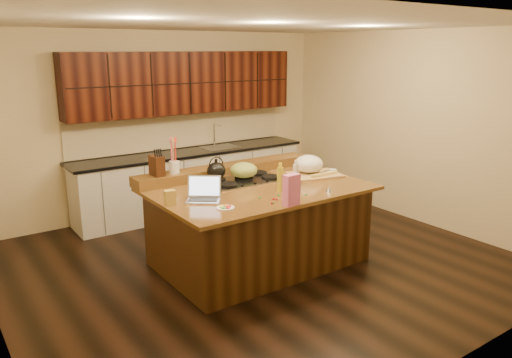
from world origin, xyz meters
TOP-DOWN VIEW (x-y plane):
  - room at (0.00, 0.00)m, footprint 5.52×5.02m
  - island at (0.00, 0.00)m, footprint 2.40×1.60m
  - back_ledge at (0.00, 0.70)m, footprint 2.40×0.30m
  - cooktop at (0.00, 0.30)m, footprint 0.92×0.52m
  - back_counter at (0.30, 2.23)m, footprint 3.70×0.66m
  - kettle at (-0.30, 0.43)m, footprint 0.26×0.26m
  - green_bowl at (0.00, 0.30)m, footprint 0.40×0.40m
  - laptop at (-0.76, -0.08)m, footprint 0.44×0.43m
  - oil_bottle at (0.09, -0.29)m, footprint 0.07×0.07m
  - vinegar_bottle at (0.37, -0.21)m, footprint 0.07×0.07m
  - wooden_tray at (0.84, 0.08)m, footprint 0.70×0.58m
  - ramekin_a at (0.95, 0.10)m, footprint 0.11×0.11m
  - ramekin_b at (1.15, -0.00)m, footprint 0.11×0.11m
  - ramekin_c at (1.01, 0.31)m, footprint 0.11×0.11m
  - strainer_bowl at (1.08, 0.43)m, footprint 0.25×0.25m
  - kitchen_timer at (0.51, -0.62)m, footprint 0.10×0.10m
  - pink_bag at (-0.13, -0.74)m, footprint 0.18×0.10m
  - candy_plate at (-0.72, -0.46)m, footprint 0.23×0.23m
  - package_box at (-1.12, -0.04)m, footprint 0.12×0.09m
  - utensil_crock at (-0.71, 0.70)m, footprint 0.15×0.15m
  - knife_block at (-0.92, 0.70)m, footprint 0.13×0.20m
  - gumdrop_0 at (-0.15, -0.54)m, footprint 0.02×0.02m
  - gumdrop_1 at (0.22, -0.57)m, footprint 0.02×0.02m
  - gumdrop_2 at (-0.03, -0.51)m, footprint 0.02×0.02m
  - gumdrop_3 at (-0.26, -0.62)m, footprint 0.02×0.02m
  - gumdrop_4 at (-0.16, -0.50)m, footprint 0.02×0.02m
  - gumdrop_5 at (-0.04, -0.42)m, footprint 0.02×0.02m
  - gumdrop_6 at (-0.16, -0.50)m, footprint 0.02×0.02m
  - gumdrop_7 at (0.10, -0.39)m, footprint 0.02×0.02m
  - gumdrop_8 at (0.23, -0.44)m, footprint 0.02×0.02m
  - gumdrop_9 at (-0.01, -0.51)m, footprint 0.02×0.02m
  - gumdrop_10 at (-0.27, -0.61)m, footprint 0.02×0.02m
  - gumdrop_11 at (-0.26, -0.38)m, footprint 0.02×0.02m
  - gumdrop_12 at (0.06, -0.53)m, footprint 0.02×0.02m

SIDE VIEW (x-z plane):
  - island at x=0.00m, z-range 0.00..0.92m
  - candy_plate at x=-0.72m, z-range 0.92..0.93m
  - gumdrop_0 at x=-0.15m, z-range 0.92..0.94m
  - gumdrop_1 at x=0.22m, z-range 0.92..0.94m
  - gumdrop_2 at x=-0.03m, z-range 0.92..0.94m
  - gumdrop_3 at x=-0.26m, z-range 0.92..0.94m
  - gumdrop_4 at x=-0.16m, z-range 0.92..0.94m
  - gumdrop_5 at x=-0.04m, z-range 0.92..0.94m
  - gumdrop_6 at x=-0.16m, z-range 0.92..0.94m
  - gumdrop_7 at x=0.10m, z-range 0.92..0.94m
  - gumdrop_8 at x=0.23m, z-range 0.92..0.94m
  - gumdrop_9 at x=-0.01m, z-range 0.92..0.94m
  - gumdrop_10 at x=-0.27m, z-range 0.92..0.94m
  - gumdrop_11 at x=-0.26m, z-range 0.92..0.94m
  - gumdrop_12 at x=0.06m, z-range 0.92..0.94m
  - cooktop at x=0.00m, z-range 0.91..0.96m
  - ramekin_a at x=0.95m, z-range 0.92..0.96m
  - ramekin_b at x=1.15m, z-range 0.92..0.96m
  - ramekin_c at x=1.01m, z-range 0.92..0.96m
  - kitchen_timer at x=0.51m, z-range 0.92..0.99m
  - strainer_bowl at x=1.08m, z-range 0.92..1.01m
  - back_ledge at x=0.00m, z-range 0.92..1.04m
  - back_counter at x=0.30m, z-range -0.22..2.18m
  - laptop at x=-0.76m, z-range 0.86..1.11m
  - package_box at x=-1.12m, z-range 0.92..1.07m
  - wooden_tray at x=0.84m, z-range 0.91..1.15m
  - vinegar_bottle at x=0.37m, z-range 0.92..1.17m
  - green_bowl at x=0.00m, z-range 0.97..1.14m
  - oil_bottle at x=0.09m, z-range 0.92..1.19m
  - kettle at x=-0.30m, z-range 0.97..1.16m
  - pink_bag at x=-0.13m, z-range 0.92..1.24m
  - utensil_crock at x=-0.71m, z-range 1.04..1.18m
  - knife_block at x=-0.92m, z-range 1.04..1.27m
  - room at x=0.00m, z-range -0.01..2.71m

